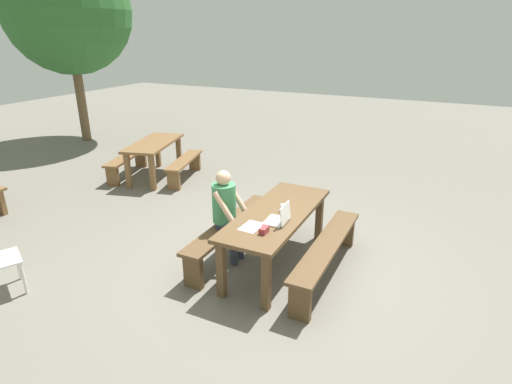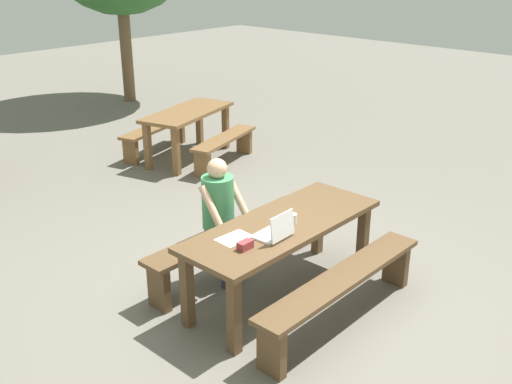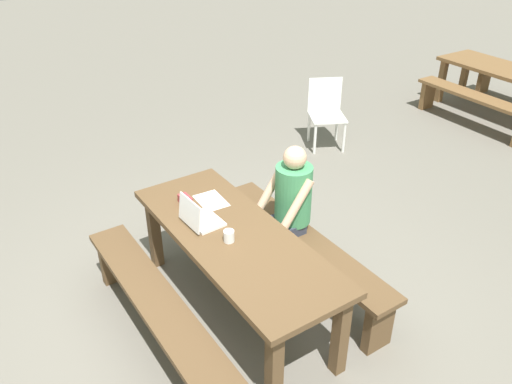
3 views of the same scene
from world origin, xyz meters
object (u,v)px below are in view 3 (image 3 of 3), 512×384
coffee_mug (229,236)px  plastic_chair (326,111)px  person_seated (289,203)px  picnic_table_front (235,247)px  small_pouch (185,200)px  picnic_table_rear (507,76)px  laptop (199,217)px

coffee_mug → plastic_chair: size_ratio=0.10×
person_seated → picnic_table_front: bearing=-75.9°
picnic_table_front → plastic_chair: (-2.04, 2.65, -0.18)m
small_pouch → person_seated: 0.86m
person_seated → picnic_table_rear: size_ratio=0.62×
picnic_table_rear → plastic_chair: bearing=-102.6°
picnic_table_front → person_seated: 0.66m
small_pouch → coffee_mug: size_ratio=1.48×
laptop → picnic_table_rear: (-1.07, 5.61, -0.20)m
small_pouch → picnic_table_rear: 5.62m
laptop → plastic_chair: size_ratio=0.35×
laptop → plastic_chair: (-1.76, 2.80, -0.35)m
small_pouch → coffee_mug: bearing=2.6°
laptop → coffee_mug: 0.33m
person_seated → picnic_table_rear: bearing=103.8°
laptop → coffee_mug: size_ratio=3.44×
picnic_table_front → small_pouch: small_pouch is taller
person_seated → small_pouch: bearing=-121.0°
person_seated → picnic_table_rear: 4.98m
small_pouch → picnic_table_rear: size_ratio=0.07×
laptop → picnic_table_front: bearing=-154.1°
laptop → coffee_mug: bearing=-169.0°
coffee_mug → picnic_table_rear: size_ratio=0.04×
plastic_chair → coffee_mug: bearing=-115.5°
picnic_table_front → coffee_mug: coffee_mug is taller
laptop → plastic_chair: laptop is taller
coffee_mug → person_seated: 0.74m
picnic_table_front → small_pouch: 0.63m
picnic_table_front → laptop: 0.36m
plastic_chair → picnic_table_rear: 2.90m
plastic_chair → picnic_table_rear: plastic_chair is taller
small_pouch → plastic_chair: (-1.44, 2.75, -0.32)m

